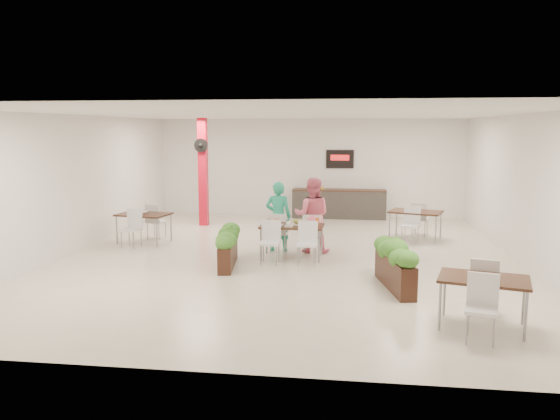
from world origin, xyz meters
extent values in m
plane|color=beige|center=(0.00, 0.00, 0.00)|extent=(12.00, 12.00, 0.00)
cube|color=white|center=(0.00, 6.00, 1.60)|extent=(10.00, 0.10, 3.20)
cube|color=white|center=(0.00, -6.00, 1.60)|extent=(10.00, 0.10, 3.20)
cube|color=white|center=(-5.00, 0.00, 1.60)|extent=(0.10, 12.00, 3.20)
cube|color=white|center=(5.00, 0.00, 1.60)|extent=(0.10, 12.00, 3.20)
cube|color=white|center=(0.00, 0.00, 3.20)|extent=(10.00, 12.00, 0.04)
cube|color=red|center=(-3.00, 3.80, 1.60)|extent=(0.25, 0.25, 3.20)
cylinder|color=black|center=(-3.00, 3.62, 2.40)|extent=(0.40, 0.06, 0.40)
sphere|color=black|center=(-3.00, 3.58, 2.40)|extent=(0.12, 0.12, 0.12)
cube|color=#2F2D2A|center=(1.00, 5.65, 0.45)|extent=(3.00, 0.60, 0.90)
cube|color=black|center=(1.00, 5.65, 0.92)|extent=(3.00, 0.62, 0.04)
cube|color=black|center=(1.00, 5.96, 1.90)|extent=(0.90, 0.04, 0.60)
cube|color=red|center=(1.00, 5.93, 1.95)|extent=(0.60, 0.02, 0.18)
imported|color=brown|center=(0.20, 5.65, 1.04)|extent=(0.09, 0.09, 0.19)
imported|color=gold|center=(0.45, 5.65, 1.02)|extent=(0.13, 0.13, 0.17)
cube|color=black|center=(0.09, -0.06, 0.73)|extent=(1.42, 0.84, 0.04)
cylinder|color=gray|center=(-0.56, -0.38, 0.35)|extent=(0.04, 0.04, 0.71)
cylinder|color=gray|center=(0.72, -0.41, 0.35)|extent=(0.04, 0.04, 0.71)
cylinder|color=gray|center=(-0.54, 0.30, 0.35)|extent=(0.04, 0.04, 0.71)
cylinder|color=gray|center=(0.74, 0.27, 0.35)|extent=(0.04, 0.04, 0.71)
cube|color=white|center=(-0.29, 0.55, 0.45)|extent=(0.43, 0.43, 0.05)
cube|color=white|center=(-0.30, 0.36, 0.70)|extent=(0.42, 0.05, 0.45)
cylinder|color=gray|center=(-0.12, 0.72, 0.21)|extent=(0.02, 0.02, 0.43)
cylinder|color=gray|center=(-0.46, 0.73, 0.21)|extent=(0.02, 0.02, 0.43)
cylinder|color=gray|center=(-0.13, 0.38, 0.21)|extent=(0.02, 0.02, 0.43)
cylinder|color=gray|center=(-0.47, 0.39, 0.21)|extent=(0.02, 0.02, 0.43)
cube|color=white|center=(0.51, 0.53, 0.45)|extent=(0.43, 0.43, 0.05)
cube|color=white|center=(0.50, 0.34, 0.70)|extent=(0.42, 0.05, 0.45)
cylinder|color=gray|center=(0.68, 0.70, 0.21)|extent=(0.02, 0.02, 0.43)
cylinder|color=gray|center=(0.34, 0.71, 0.21)|extent=(0.02, 0.02, 0.43)
cylinder|color=gray|center=(0.67, 0.36, 0.21)|extent=(0.02, 0.02, 0.43)
cylinder|color=gray|center=(0.33, 0.37, 0.21)|extent=(0.02, 0.02, 0.43)
cube|color=white|center=(-0.32, -0.65, 0.45)|extent=(0.43, 0.43, 0.05)
cube|color=white|center=(-0.32, -0.46, 0.70)|extent=(0.42, 0.05, 0.45)
cylinder|color=gray|center=(-0.50, -0.81, 0.21)|extent=(0.02, 0.02, 0.43)
cylinder|color=gray|center=(-0.16, -0.82, 0.21)|extent=(0.02, 0.02, 0.43)
cylinder|color=gray|center=(-0.49, -0.47, 0.21)|extent=(0.02, 0.02, 0.43)
cylinder|color=gray|center=(-0.15, -0.48, 0.21)|extent=(0.02, 0.02, 0.43)
cube|color=white|center=(0.48, -0.67, 0.45)|extent=(0.43, 0.43, 0.05)
cube|color=white|center=(0.48, -0.48, 0.70)|extent=(0.42, 0.05, 0.45)
cylinder|color=gray|center=(0.30, -0.83, 0.21)|extent=(0.02, 0.02, 0.43)
cylinder|color=gray|center=(0.64, -0.84, 0.21)|extent=(0.02, 0.02, 0.43)
cylinder|color=gray|center=(0.31, -0.49, 0.21)|extent=(0.02, 0.02, 0.43)
cylinder|color=gray|center=(0.65, -0.50, 0.21)|extent=(0.02, 0.02, 0.43)
cube|color=white|center=(-0.26, -0.15, 0.76)|extent=(0.31, 0.31, 0.01)
ellipsoid|color=brown|center=(-0.26, -0.15, 0.83)|extent=(0.22, 0.22, 0.13)
cube|color=white|center=(0.20, 0.06, 0.76)|extent=(0.27, 0.27, 0.01)
ellipsoid|color=orange|center=(0.20, 0.06, 0.82)|extent=(0.18, 0.18, 0.11)
cube|color=white|center=(0.49, -0.19, 0.76)|extent=(0.27, 0.27, 0.01)
ellipsoid|color=#4D190F|center=(0.49, -0.19, 0.81)|extent=(0.16, 0.16, 0.10)
cube|color=white|center=(0.04, -0.23, 0.76)|extent=(0.18, 0.18, 0.01)
ellipsoid|color=white|center=(0.04, -0.23, 0.80)|extent=(0.12, 0.12, 0.07)
cylinder|color=orange|center=(0.65, 0.08, 0.82)|extent=(0.07, 0.07, 0.15)
imported|color=brown|center=(-0.45, 0.06, 0.80)|extent=(0.12, 0.12, 0.10)
imported|color=#25A27B|center=(-0.31, 0.59, 0.83)|extent=(0.62, 0.41, 1.66)
imported|color=pink|center=(0.49, 0.59, 0.88)|extent=(0.87, 0.69, 1.75)
cube|color=black|center=(-1.17, -0.95, 0.27)|extent=(0.46, 1.62, 0.53)
ellipsoid|color=#26611B|center=(-1.09, -1.60, 0.65)|extent=(0.40, 0.40, 0.32)
ellipsoid|color=#26611B|center=(-1.13, -1.28, 0.65)|extent=(0.40, 0.40, 0.32)
ellipsoid|color=#26611B|center=(-1.17, -0.95, 0.65)|extent=(0.40, 0.40, 0.32)
ellipsoid|color=#26611B|center=(-1.21, -0.63, 0.65)|extent=(0.40, 0.40, 0.32)
ellipsoid|color=#26611B|center=(-1.25, -0.31, 0.65)|extent=(0.40, 0.40, 0.32)
imported|color=#26611B|center=(-1.17, -0.95, 0.71)|extent=(0.31, 0.27, 0.35)
cube|color=black|center=(2.21, -2.15, 0.29)|extent=(0.64, 1.76, 0.58)
ellipsoid|color=#26611B|center=(2.35, -2.85, 0.70)|extent=(0.40, 0.40, 0.32)
ellipsoid|color=#26611B|center=(2.28, -2.50, 0.70)|extent=(0.40, 0.40, 0.32)
ellipsoid|color=#26611B|center=(2.21, -2.15, 0.70)|extent=(0.40, 0.40, 0.32)
ellipsoid|color=#26611B|center=(2.13, -1.80, 0.70)|extent=(0.40, 0.40, 0.32)
ellipsoid|color=#26611B|center=(2.06, -1.45, 0.70)|extent=(0.40, 0.40, 0.32)
imported|color=#26611B|center=(2.21, -2.15, 0.77)|extent=(0.21, 0.21, 0.38)
cube|color=black|center=(-3.83, 1.11, 0.73)|extent=(1.38, 1.04, 0.04)
cylinder|color=gray|center=(-4.45, 0.86, 0.35)|extent=(0.04, 0.04, 0.71)
cylinder|color=gray|center=(-3.33, 0.66, 0.35)|extent=(0.04, 0.04, 0.71)
cylinder|color=gray|center=(-4.33, 1.57, 0.35)|extent=(0.04, 0.04, 0.71)
cylinder|color=gray|center=(-3.21, 1.37, 0.35)|extent=(0.04, 0.04, 0.71)
cube|color=white|center=(-3.72, 1.71, 0.45)|extent=(0.49, 0.49, 0.05)
cube|color=white|center=(-3.76, 1.52, 0.70)|extent=(0.42, 0.11, 0.45)
cylinder|color=gray|center=(-3.53, 1.84, 0.21)|extent=(0.02, 0.02, 0.43)
cylinder|color=gray|center=(-3.86, 1.90, 0.21)|extent=(0.02, 0.02, 0.43)
cylinder|color=gray|center=(-3.59, 1.51, 0.21)|extent=(0.02, 0.02, 0.43)
cylinder|color=gray|center=(-3.92, 1.57, 0.21)|extent=(0.02, 0.02, 0.43)
cube|color=white|center=(-3.93, 0.52, 0.45)|extent=(0.49, 0.49, 0.05)
cube|color=white|center=(-3.90, 0.71, 0.70)|extent=(0.42, 0.11, 0.45)
cylinder|color=gray|center=(-4.13, 0.39, 0.21)|extent=(0.02, 0.02, 0.43)
cylinder|color=gray|center=(-3.79, 0.33, 0.21)|extent=(0.02, 0.02, 0.43)
cylinder|color=gray|center=(-4.07, 0.72, 0.21)|extent=(0.02, 0.02, 0.43)
cylinder|color=gray|center=(-3.74, 0.66, 0.21)|extent=(0.02, 0.02, 0.43)
imported|color=white|center=(-3.83, 1.11, 0.78)|extent=(0.22, 0.22, 0.05)
cube|color=black|center=(3.08, 2.46, 0.73)|extent=(1.51, 1.23, 0.04)
cylinder|color=gray|center=(2.40, 2.29, 0.35)|extent=(0.04, 0.04, 0.71)
cylinder|color=gray|center=(3.52, 1.92, 0.35)|extent=(0.04, 0.04, 0.71)
cylinder|color=gray|center=(2.63, 3.00, 0.35)|extent=(0.04, 0.04, 0.71)
cylinder|color=gray|center=(3.75, 2.63, 0.35)|extent=(0.04, 0.04, 0.71)
cube|color=white|center=(3.26, 3.03, 0.45)|extent=(0.53, 0.53, 0.05)
cube|color=white|center=(3.20, 2.85, 0.70)|extent=(0.41, 0.17, 0.45)
cylinder|color=gray|center=(3.48, 3.14, 0.21)|extent=(0.02, 0.02, 0.43)
cylinder|color=gray|center=(3.16, 3.24, 0.21)|extent=(0.02, 0.02, 0.43)
cylinder|color=gray|center=(3.37, 2.81, 0.21)|extent=(0.02, 0.02, 0.43)
cylinder|color=gray|center=(3.05, 2.92, 0.21)|extent=(0.02, 0.02, 0.43)
cube|color=white|center=(2.89, 1.89, 0.45)|extent=(0.53, 0.53, 0.05)
cube|color=white|center=(2.95, 2.07, 0.70)|extent=(0.41, 0.17, 0.45)
cylinder|color=gray|center=(2.67, 1.78, 0.21)|extent=(0.02, 0.02, 0.43)
cylinder|color=gray|center=(3.00, 1.67, 0.21)|extent=(0.02, 0.02, 0.43)
cylinder|color=gray|center=(2.78, 2.10, 0.21)|extent=(0.02, 0.02, 0.43)
cylinder|color=gray|center=(3.10, 2.00, 0.21)|extent=(0.02, 0.02, 0.43)
imported|color=white|center=(3.08, 2.46, 0.78)|extent=(0.22, 0.22, 0.05)
cube|color=black|center=(3.32, -4.01, 0.73)|extent=(1.41, 1.11, 0.04)
cylinder|color=gray|center=(2.69, -4.22, 0.35)|extent=(0.04, 0.04, 0.71)
cylinder|color=gray|center=(3.78, -4.50, 0.35)|extent=(0.04, 0.04, 0.71)
cylinder|color=gray|center=(2.86, -3.53, 0.35)|extent=(0.04, 0.04, 0.71)
cylinder|color=gray|center=(3.96, -3.80, 0.35)|extent=(0.04, 0.04, 0.71)
cube|color=white|center=(3.47, -3.43, 0.45)|extent=(0.51, 0.51, 0.05)
cube|color=white|center=(3.42, -3.61, 0.70)|extent=(0.42, 0.14, 0.45)
cylinder|color=gray|center=(3.68, -3.31, 0.21)|extent=(0.02, 0.02, 0.43)
cylinder|color=gray|center=(3.35, -3.22, 0.21)|extent=(0.02, 0.02, 0.43)
cylinder|color=gray|center=(3.59, -3.64, 0.21)|extent=(0.02, 0.02, 0.43)
cylinder|color=gray|center=(3.26, -3.55, 0.21)|extent=(0.02, 0.02, 0.43)
cube|color=white|center=(3.18, -4.59, 0.45)|extent=(0.51, 0.51, 0.05)
cube|color=white|center=(3.22, -4.41, 0.70)|extent=(0.42, 0.14, 0.45)
cylinder|color=gray|center=(2.97, -4.72, 0.21)|extent=(0.02, 0.02, 0.43)
cylinder|color=gray|center=(3.30, -4.80, 0.21)|extent=(0.02, 0.02, 0.43)
cylinder|color=gray|center=(3.05, -4.39, 0.21)|extent=(0.02, 0.02, 0.43)
cylinder|color=gray|center=(3.38, -4.47, 0.21)|extent=(0.02, 0.02, 0.43)
camera|label=1|loc=(1.40, -11.99, 2.88)|focal=35.00mm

